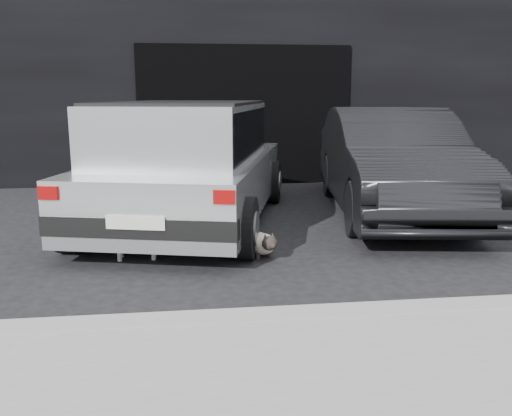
{
  "coord_description": "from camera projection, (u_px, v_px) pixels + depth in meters",
  "views": [
    {
      "loc": [
        -0.1,
        -6.32,
        1.71
      ],
      "look_at": [
        0.56,
        -1.17,
        0.61
      ],
      "focal_mm": 38.0,
      "sensor_mm": 36.0,
      "label": 1
    }
  ],
  "objects": [
    {
      "name": "silver_hatchback",
      "position": [
        188.0,
        159.0,
        7.06
      ],
      "size": [
        2.99,
        4.72,
        1.61
      ],
      "rotation": [
        0.0,
        0.0,
        -0.25
      ],
      "color": "silver",
      "rests_on": "ground"
    },
    {
      "name": "garage_opening",
      "position": [
        245.0,
        116.0,
        10.22
      ],
      "size": [
        4.0,
        0.1,
        2.6
      ],
      "primitive_type": "cube",
      "color": "black",
      "rests_on": "ground"
    },
    {
      "name": "sidewalk",
      "position": [
        399.0,
        407.0,
        2.92
      ],
      "size": [
        18.0,
        2.2,
        0.11
      ],
      "primitive_type": "cube",
      "color": "gray",
      "rests_on": "ground"
    },
    {
      "name": "cat_siamese",
      "position": [
        259.0,
        243.0,
        5.82
      ],
      "size": [
        0.47,
        0.83,
        0.3
      ],
      "rotation": [
        0.0,
        0.0,
        3.47
      ],
      "color": "beige",
      "rests_on": "ground"
    },
    {
      "name": "cat_white",
      "position": [
        141.0,
        240.0,
        5.7
      ],
      "size": [
        0.89,
        0.3,
        0.41
      ],
      "rotation": [
        0.0,
        0.0,
        -1.57
      ],
      "color": "silver",
      "rests_on": "ground"
    },
    {
      "name": "second_car",
      "position": [
        391.0,
        162.0,
        7.73
      ],
      "size": [
        2.25,
        4.78,
        1.52
      ],
      "primitive_type": "imported",
      "rotation": [
        0.0,
        0.0,
        -0.15
      ],
      "color": "black",
      "rests_on": "ground"
    },
    {
      "name": "building_facade",
      "position": [
        235.0,
        57.0,
        11.93
      ],
      "size": [
        34.0,
        4.0,
        5.0
      ],
      "primitive_type": "cube",
      "color": "black",
      "rests_on": "ground"
    },
    {
      "name": "ground",
      "position": [
        198.0,
        239.0,
        6.5
      ],
      "size": [
        80.0,
        80.0,
        0.0
      ],
      "primitive_type": "plane",
      "color": "black",
      "rests_on": "ground"
    },
    {
      "name": "curb",
      "position": [
        338.0,
        317.0,
        4.08
      ],
      "size": [
        18.0,
        0.25,
        0.12
      ],
      "primitive_type": "cube",
      "color": "gray",
      "rests_on": "ground"
    }
  ]
}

